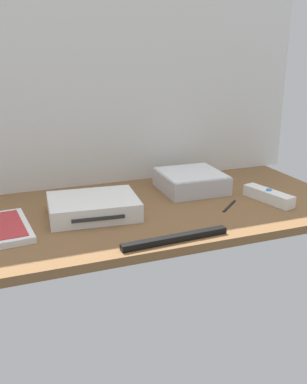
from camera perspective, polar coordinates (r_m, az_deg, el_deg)
ground_plane at (r=111.96cm, az=-0.00°, el=-2.43°), size 100.00×48.00×2.00cm
back_wall at (r=128.01cm, az=-4.11°, el=15.33°), size 110.00×1.20×64.00cm
game_console at (r=106.66cm, az=-7.83°, el=-1.86°), size 22.41×17.97×4.40cm
mini_computer at (r=124.31cm, az=4.88°, el=1.43°), size 17.43×17.43×5.30cm
remote_wand at (r=118.94cm, az=14.66°, el=-0.49°), size 6.81×15.23×3.40cm
sensor_bar at (r=92.34cm, az=2.84°, el=-6.03°), size 24.06×2.88×1.40cm
stylus_pen at (r=113.44cm, az=9.80°, el=-1.70°), size 7.17×6.53×0.70cm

